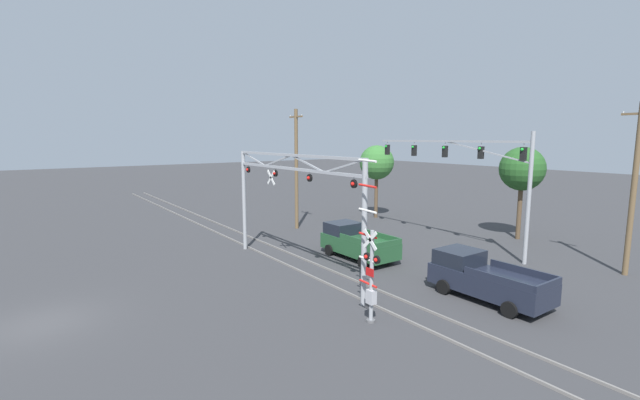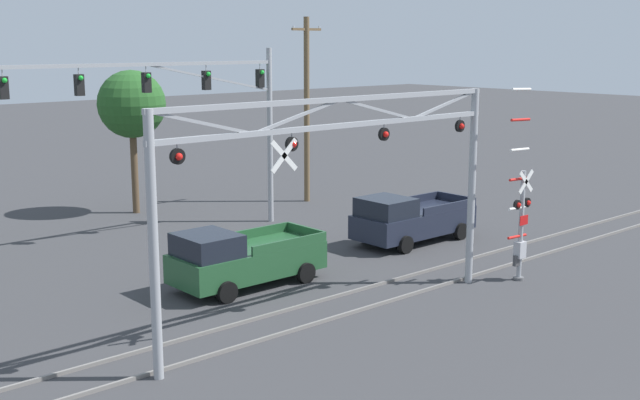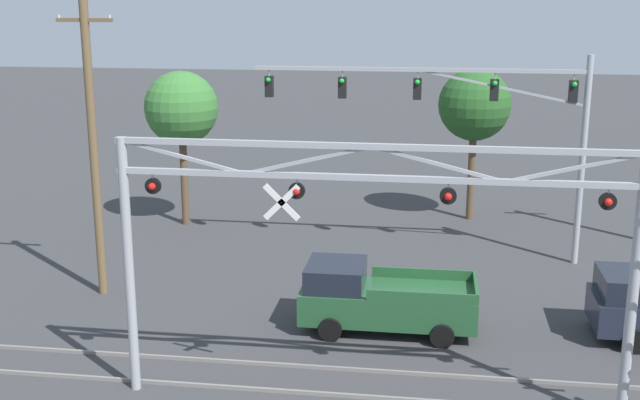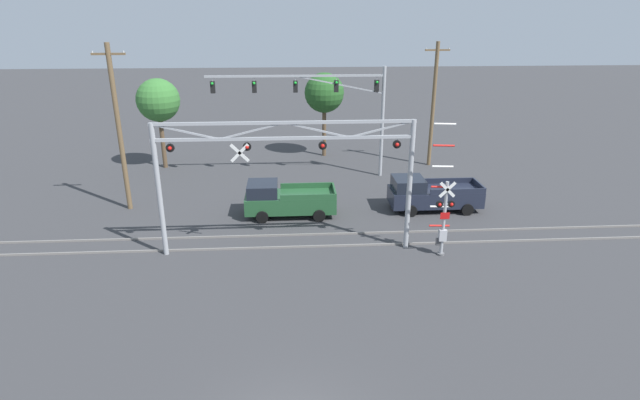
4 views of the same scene
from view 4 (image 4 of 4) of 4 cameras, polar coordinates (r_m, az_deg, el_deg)
name	(u,v)px [view 4 (image 4 of 4)]	position (r m, az deg, el deg)	size (l,w,h in m)	color
rail_track_near	(288,247)	(24.93, -3.72, -5.39)	(80.00, 0.08, 0.10)	gray
rail_track_far	(288,235)	(26.23, -3.73, -4.02)	(80.00, 0.08, 0.10)	gray
crossing_gantry	(285,164)	(23.07, -4.00, 4.14)	(11.98, 0.28, 6.43)	#9EA0A5
crossing_signal_mast	(443,215)	(24.07, 13.90, -1.70)	(1.28, 0.35, 6.46)	#9EA0A5
traffic_signal_span	(334,100)	(34.44, 1.66, 11.39)	(12.06, 0.39, 7.64)	#9EA0A5
pickup_truck_lead	(286,200)	(28.58, -3.91, 0.05)	(5.13, 2.35, 1.98)	#23512D
pickup_truck_following	(430,194)	(30.08, 12.51, 0.66)	(5.31, 2.35, 1.98)	#1E2333
utility_pole_left	(119,128)	(30.57, -22.01, 7.68)	(1.80, 0.28, 9.50)	brown
utility_pole_right	(433,104)	(38.36, 12.82, 10.69)	(1.80, 0.28, 9.08)	brown
background_tree_beyond_span	(324,93)	(40.01, 0.49, 12.11)	(3.11, 3.11, 6.64)	brown
background_tree_far_left_verge	(158,101)	(38.52, -18.01, 10.75)	(3.10, 3.10, 6.61)	brown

